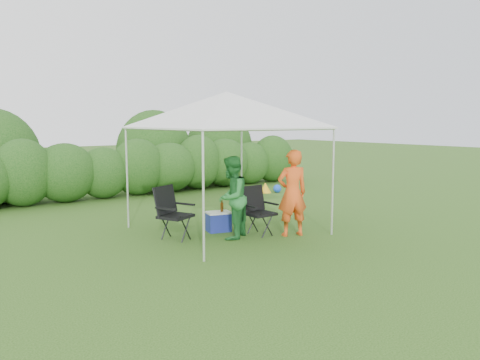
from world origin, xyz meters
TOP-DOWN VIEW (x-y plane):
  - ground at (0.00, 0.00)m, footprint 70.00×70.00m
  - hedge at (0.03, 6.00)m, footprint 13.44×1.53m
  - canopy at (0.00, 0.50)m, footprint 3.10×3.10m
  - chair_right at (0.34, -0.06)m, footprint 0.61×0.55m
  - chair_left at (-1.22, 0.60)m, footprint 0.77×0.75m
  - man at (0.82, -0.57)m, footprint 0.72×0.58m
  - woman at (-0.27, -0.04)m, footprint 0.98×0.93m
  - cooler at (-0.15, 0.59)m, footprint 0.55×0.46m
  - bottle at (-0.09, 0.55)m, footprint 0.06×0.06m
  - lawn_toy at (4.03, 3.97)m, footprint 0.63×0.53m

SIDE VIEW (x-z plane):
  - ground at x=0.00m, z-range 0.00..0.00m
  - lawn_toy at x=4.03m, z-range -0.01..0.31m
  - cooler at x=-0.15m, z-range 0.00..0.41m
  - bottle at x=-0.09m, z-range 0.41..0.64m
  - chair_right at x=0.34m, z-range 0.06..1.03m
  - chair_left at x=-1.22m, z-range 0.07..1.09m
  - woman at x=-0.27m, z-range 0.00..1.59m
  - hedge at x=0.03m, z-range -0.07..1.73m
  - man at x=0.82m, z-range 0.00..1.70m
  - canopy at x=0.00m, z-range 1.05..3.88m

